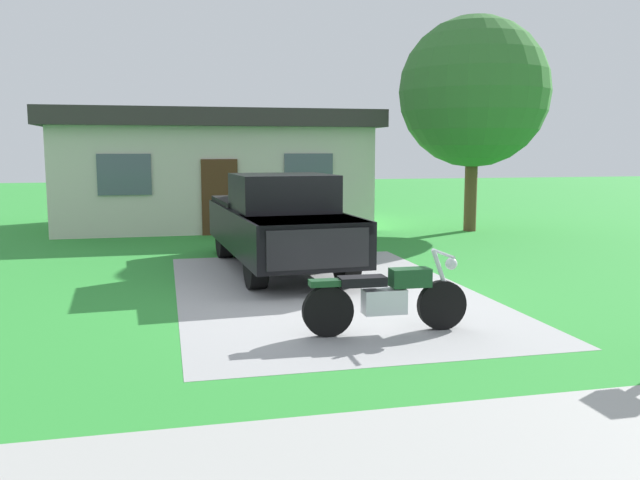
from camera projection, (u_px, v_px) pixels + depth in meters
ground_plane at (325, 291)px, 11.22m from camera, size 80.00×80.00×0.00m
driveway_pad at (325, 291)px, 11.22m from camera, size 4.90×7.91×0.01m
sidewalk_strip at (498, 443)px, 5.43m from camera, size 36.00×1.80×0.01m
motorcycle at (387, 297)px, 8.64m from camera, size 2.21×0.70×1.09m
pickup_truck at (278, 221)px, 13.29m from camera, size 2.35×5.73×1.90m
shade_tree at (474, 92)px, 18.99m from camera, size 4.26×4.26×6.12m
neighbor_house at (213, 168)px, 20.79m from camera, size 9.60×5.60×3.50m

